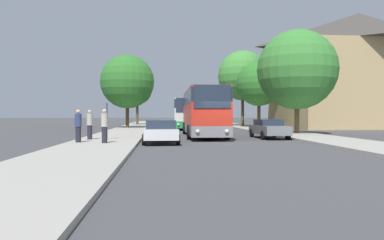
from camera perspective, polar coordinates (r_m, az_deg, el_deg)
ground_plane at (r=23.73m, az=4.26°, el=-3.27°), size 300.00×300.00×0.00m
sidewalk_left at (r=23.67m, az=-12.76°, el=-3.12°), size 4.00×120.00×0.15m
sidewalk_right at (r=25.75m, az=19.85°, el=-2.82°), size 4.00×120.00×0.15m
building_right_background at (r=52.95m, az=24.07°, el=6.92°), size 19.39×15.02×14.67m
bus_front at (r=28.78m, az=1.74°, el=1.24°), size 3.01×11.73×3.56m
bus_middle at (r=43.48m, az=-1.00°, el=1.03°), size 3.13×11.34×3.40m
parked_car_left_curb at (r=22.13m, az=-4.82°, el=-1.68°), size 2.18×4.53×1.38m
parked_car_right_near at (r=27.17m, az=11.61°, el=-1.23°), size 1.99×4.72×1.34m
parked_car_right_far at (r=51.03m, az=3.79°, el=-0.11°), size 2.00×4.39×1.59m
bus_stop_sign at (r=23.84m, az=-12.83°, el=0.59°), size 0.08×0.45×2.34m
pedestrian_waiting_near at (r=21.80m, az=-16.95°, el=-0.83°), size 0.36×0.36×1.83m
pedestrian_waiting_far at (r=20.92m, az=-13.19°, el=-0.85°), size 0.36×0.36×1.86m
pedestrian_walking_back at (r=24.13m, az=-15.32°, el=-0.64°), size 0.36×0.36×1.85m
tree_left_near at (r=44.14m, az=-9.84°, el=5.78°), size 6.21×6.21×8.44m
tree_left_far at (r=57.60m, az=-8.35°, el=4.51°), size 4.45×4.45×7.45m
tree_right_near at (r=51.88m, az=7.73°, el=6.72°), size 6.78×6.78×10.23m
tree_right_mid at (r=32.32m, az=15.73°, el=7.38°), size 6.57×6.57×8.53m
tree_right_far at (r=46.51m, az=10.17°, el=5.45°), size 5.45×5.45×8.01m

